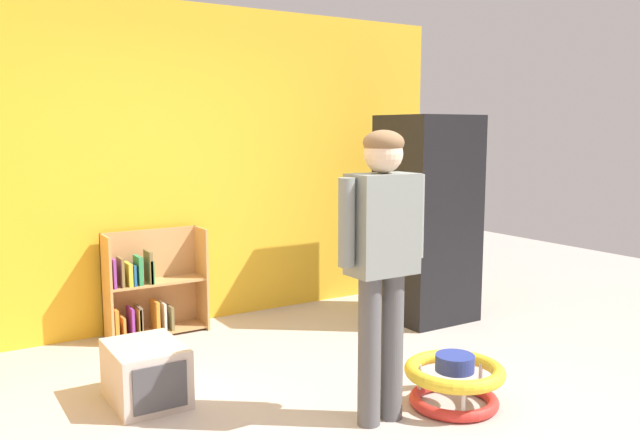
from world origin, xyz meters
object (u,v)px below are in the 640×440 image
standing_person (382,248)px  baby_walker (454,381)px  pet_carrier (146,373)px  bookshelf (149,290)px  refrigerator (427,218)px

standing_person → baby_walker: bearing=-8.2°
standing_person → pet_carrier: bearing=137.1°
pet_carrier → standing_person: bearing=-42.9°
baby_walker → bookshelf: bearing=115.6°
standing_person → pet_carrier: size_ratio=3.00×
refrigerator → baby_walker: bearing=-125.7°
refrigerator → baby_walker: refrigerator is taller
baby_walker → pet_carrier: 1.88m
bookshelf → baby_walker: bearing=-64.4°
refrigerator → standing_person: (-1.60, -1.46, 0.12)m
standing_person → pet_carrier: 1.66m
bookshelf → standing_person: (0.62, -2.27, 0.64)m
bookshelf → pet_carrier: bearing=-108.6°
refrigerator → bookshelf: bearing=159.8°
baby_walker → pet_carrier: pet_carrier is taller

